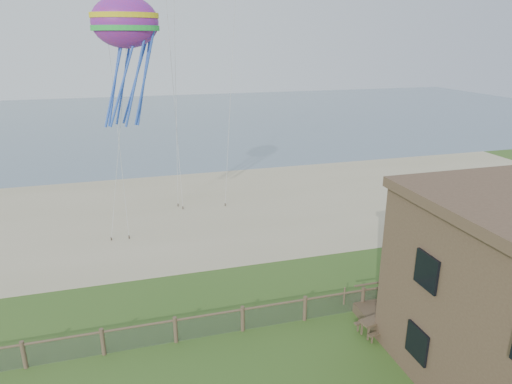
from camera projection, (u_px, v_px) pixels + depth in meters
sand_beach at (191, 210)px, 35.27m from camera, size 72.00×20.00×0.02m
ocean at (153, 119)px, 75.38m from camera, size 160.00×68.00×0.02m
chainlink_fence at (243, 320)px, 20.51m from camera, size 36.20×0.20×1.25m
motel_deck at (496, 295)px, 23.09m from camera, size 15.00×2.00×0.50m
picnic_table at (376, 327)px, 20.39m from camera, size 1.75×1.45×0.66m
octopus_kite at (128, 59)px, 24.06m from camera, size 4.14×3.55×7.19m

